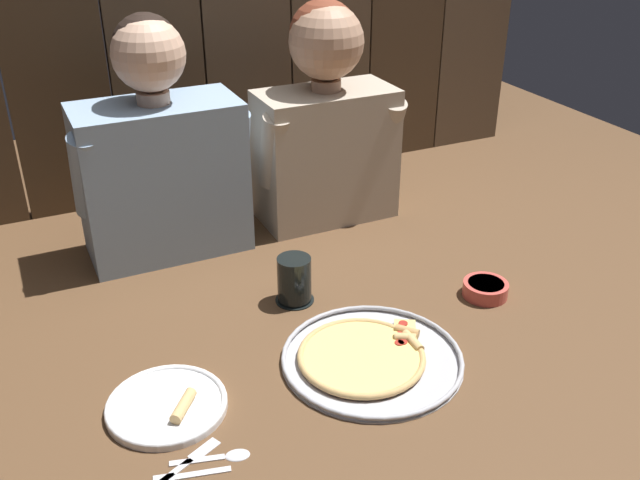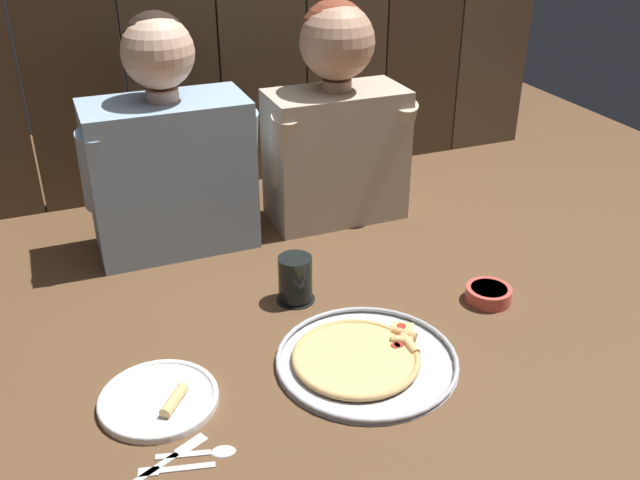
% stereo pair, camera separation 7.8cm
% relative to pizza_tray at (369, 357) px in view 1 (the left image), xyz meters
% --- Properties ---
extents(ground_plane, '(3.20, 3.20, 0.00)m').
position_rel_pizza_tray_xyz_m(ground_plane, '(-0.02, 0.12, -0.01)').
color(ground_plane, brown).
extents(pizza_tray, '(0.38, 0.38, 0.03)m').
position_rel_pizza_tray_xyz_m(pizza_tray, '(0.00, 0.00, 0.00)').
color(pizza_tray, '#B2B2B7').
rests_on(pizza_tray, ground).
extents(dinner_plate, '(0.23, 0.23, 0.03)m').
position_rel_pizza_tray_xyz_m(dinner_plate, '(-0.41, 0.03, -0.00)').
color(dinner_plate, white).
rests_on(dinner_plate, ground).
extents(drinking_glass, '(0.09, 0.09, 0.11)m').
position_rel_pizza_tray_xyz_m(drinking_glass, '(-0.05, 0.27, 0.05)').
color(drinking_glass, black).
rests_on(drinking_glass, ground).
extents(dipping_bowl, '(0.11, 0.11, 0.04)m').
position_rel_pizza_tray_xyz_m(dipping_bowl, '(0.37, 0.10, 0.01)').
color(dipping_bowl, '#CC4C42').
rests_on(dipping_bowl, ground).
extents(table_fork, '(0.13, 0.05, 0.01)m').
position_rel_pizza_tray_xyz_m(table_fork, '(-0.43, -0.14, -0.01)').
color(table_fork, silver).
rests_on(table_fork, ground).
extents(table_knife, '(0.15, 0.08, 0.01)m').
position_rel_pizza_tray_xyz_m(table_knife, '(-0.42, -0.12, -0.01)').
color(table_knife, silver).
rests_on(table_knife, ground).
extents(table_spoon, '(0.14, 0.06, 0.01)m').
position_rel_pizza_tray_xyz_m(table_spoon, '(-0.36, -0.13, -0.01)').
color(table_spoon, silver).
rests_on(table_spoon, ground).
extents(diner_left, '(0.44, 0.21, 0.61)m').
position_rel_pizza_tray_xyz_m(diner_left, '(-0.25, 0.65, 0.26)').
color(diner_left, '#849EB7').
rests_on(diner_left, ground).
extents(diner_right, '(0.41, 0.22, 0.61)m').
position_rel_pizza_tray_xyz_m(diner_right, '(0.21, 0.66, 0.28)').
color(diner_right, '#B2A38E').
rests_on(diner_right, ground).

